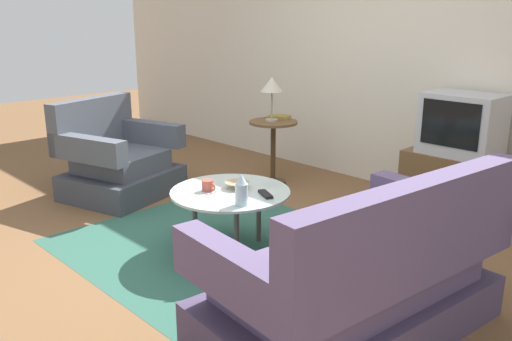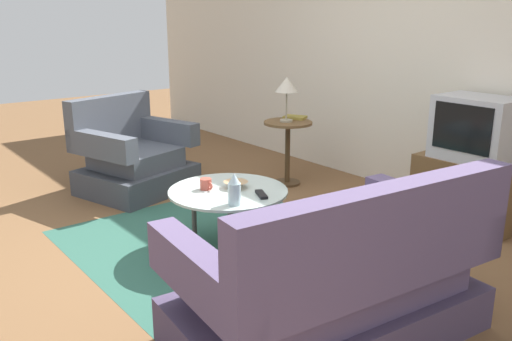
{
  "view_description": "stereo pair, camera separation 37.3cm",
  "coord_description": "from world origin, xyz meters",
  "px_view_note": "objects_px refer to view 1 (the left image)",
  "views": [
    {
      "loc": [
        2.83,
        -2.31,
        1.64
      ],
      "look_at": [
        0.13,
        0.3,
        0.55
      ],
      "focal_mm": 37.78,
      "sensor_mm": 36.0,
      "label": 1
    },
    {
      "loc": [
        3.08,
        -2.02,
        1.64
      ],
      "look_at": [
        0.13,
        0.3,
        0.55
      ],
      "focal_mm": 37.78,
      "sensor_mm": 36.0,
      "label": 2
    }
  ],
  "objects_px": {
    "bowl": "(237,185)",
    "book": "(279,117)",
    "couch": "(359,282)",
    "tv_stand": "(456,184)",
    "armchair": "(117,163)",
    "vase": "(241,190)",
    "mug": "(208,186)",
    "television": "(462,124)",
    "tv_remote_dark": "(265,194)",
    "table_lamp": "(272,86)",
    "coffee_table": "(230,196)",
    "side_table": "(273,139)"
  },
  "relations": [
    {
      "from": "mug",
      "to": "tv_remote_dark",
      "type": "xyz_separation_m",
      "value": [
        0.35,
        0.22,
        -0.03
      ]
    },
    {
      "from": "armchair",
      "to": "book",
      "type": "xyz_separation_m",
      "value": [
        0.7,
        1.46,
        0.34
      ]
    },
    {
      "from": "tv_remote_dark",
      "to": "book",
      "type": "relative_size",
      "value": 0.66
    },
    {
      "from": "vase",
      "to": "book",
      "type": "xyz_separation_m",
      "value": [
        -1.27,
        1.68,
        0.1
      ]
    },
    {
      "from": "couch",
      "to": "mug",
      "type": "bearing_deg",
      "value": 91.38
    },
    {
      "from": "armchair",
      "to": "couch",
      "type": "xyz_separation_m",
      "value": [
        2.96,
        -0.3,
        -0.0
      ]
    },
    {
      "from": "tv_stand",
      "to": "table_lamp",
      "type": "height_order",
      "value": "table_lamp"
    },
    {
      "from": "armchair",
      "to": "couch",
      "type": "bearing_deg",
      "value": 68.01
    },
    {
      "from": "coffee_table",
      "to": "tv_remote_dark",
      "type": "distance_m",
      "value": 0.27
    },
    {
      "from": "armchair",
      "to": "bowl",
      "type": "xyz_separation_m",
      "value": [
        1.69,
        -0.0,
        0.17
      ]
    },
    {
      "from": "tv_remote_dark",
      "to": "book",
      "type": "distance_m",
      "value": 1.91
    },
    {
      "from": "side_table",
      "to": "tv_stand",
      "type": "distance_m",
      "value": 1.76
    },
    {
      "from": "bowl",
      "to": "book",
      "type": "relative_size",
      "value": 0.68
    },
    {
      "from": "side_table",
      "to": "tv_stand",
      "type": "xyz_separation_m",
      "value": [
        1.67,
        0.5,
        -0.2
      ]
    },
    {
      "from": "couch",
      "to": "tv_stand",
      "type": "relative_size",
      "value": 2.0
    },
    {
      "from": "coffee_table",
      "to": "side_table",
      "type": "relative_size",
      "value": 1.32
    },
    {
      "from": "armchair",
      "to": "book",
      "type": "relative_size",
      "value": 4.31
    },
    {
      "from": "vase",
      "to": "mug",
      "type": "bearing_deg",
      "value": 175.61
    },
    {
      "from": "vase",
      "to": "tv_remote_dark",
      "type": "height_order",
      "value": "vase"
    },
    {
      "from": "tv_stand",
      "to": "table_lamp",
      "type": "distance_m",
      "value": 1.9
    },
    {
      "from": "television",
      "to": "book",
      "type": "height_order",
      "value": "television"
    },
    {
      "from": "armchair",
      "to": "side_table",
      "type": "bearing_deg",
      "value": 133.06
    },
    {
      "from": "tv_stand",
      "to": "side_table",
      "type": "bearing_deg",
      "value": -163.22
    },
    {
      "from": "couch",
      "to": "tv_stand",
      "type": "bearing_deg",
      "value": 19.7
    },
    {
      "from": "bowl",
      "to": "armchair",
      "type": "bearing_deg",
      "value": 179.97
    },
    {
      "from": "tv_stand",
      "to": "tv_remote_dark",
      "type": "xyz_separation_m",
      "value": [
        -0.5,
        -1.78,
        0.2
      ]
    },
    {
      "from": "book",
      "to": "couch",
      "type": "bearing_deg",
      "value": -65.21
    },
    {
      "from": "couch",
      "to": "television",
      "type": "bearing_deg",
      "value": 19.69
    },
    {
      "from": "side_table",
      "to": "coffee_table",
      "type": "bearing_deg",
      "value": -56.15
    },
    {
      "from": "tv_stand",
      "to": "book",
      "type": "bearing_deg",
      "value": -168.83
    },
    {
      "from": "armchair",
      "to": "couch",
      "type": "relative_size",
      "value": 0.67
    },
    {
      "from": "couch",
      "to": "side_table",
      "type": "xyz_separation_m",
      "value": [
        -2.18,
        1.6,
        0.15
      ]
    },
    {
      "from": "coffee_table",
      "to": "tv_remote_dark",
      "type": "xyz_separation_m",
      "value": [
        0.25,
        0.1,
        0.05
      ]
    },
    {
      "from": "television",
      "to": "tv_remote_dark",
      "type": "xyz_separation_m",
      "value": [
        -0.5,
        -1.78,
        -0.31
      ]
    },
    {
      "from": "side_table",
      "to": "vase",
      "type": "distance_m",
      "value": 1.94
    },
    {
      "from": "coffee_table",
      "to": "side_table",
      "type": "distance_m",
      "value": 1.66
    },
    {
      "from": "armchair",
      "to": "tv_remote_dark",
      "type": "height_order",
      "value": "armchair"
    },
    {
      "from": "tv_stand",
      "to": "book",
      "type": "xyz_separation_m",
      "value": [
        -1.75,
        -0.34,
        0.39
      ]
    },
    {
      "from": "mug",
      "to": "couch",
      "type": "bearing_deg",
      "value": -4.59
    },
    {
      "from": "vase",
      "to": "book",
      "type": "height_order",
      "value": "vase"
    },
    {
      "from": "mug",
      "to": "tv_stand",
      "type": "bearing_deg",
      "value": 66.83
    },
    {
      "from": "coffee_table",
      "to": "tv_remote_dark",
      "type": "relative_size",
      "value": 4.88
    },
    {
      "from": "coffee_table",
      "to": "vase",
      "type": "xyz_separation_m",
      "value": [
        0.27,
        -0.14,
        0.14
      ]
    },
    {
      "from": "side_table",
      "to": "bowl",
      "type": "distance_m",
      "value": 1.59
    },
    {
      "from": "television",
      "to": "tv_stand",
      "type": "bearing_deg",
      "value": -90.0
    },
    {
      "from": "tv_stand",
      "to": "television",
      "type": "xyz_separation_m",
      "value": [
        0.0,
        0.0,
        0.51
      ]
    },
    {
      "from": "vase",
      "to": "mug",
      "type": "xyz_separation_m",
      "value": [
        -0.38,
        0.03,
        -0.06
      ]
    },
    {
      "from": "couch",
      "to": "tv_stand",
      "type": "distance_m",
      "value": 2.17
    },
    {
      "from": "armchair",
      "to": "television",
      "type": "distance_m",
      "value": 3.07
    },
    {
      "from": "vase",
      "to": "bowl",
      "type": "distance_m",
      "value": 0.37
    }
  ]
}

